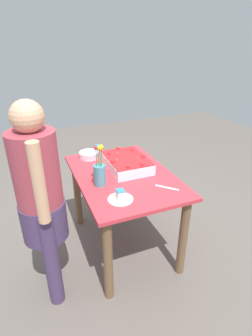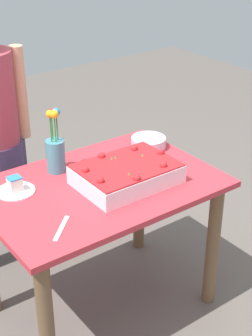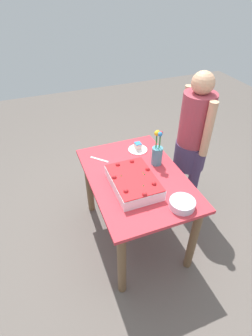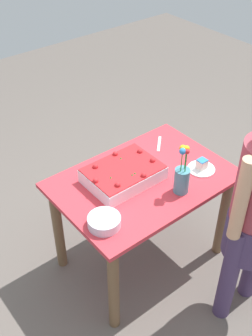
# 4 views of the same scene
# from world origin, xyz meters

# --- Properties ---
(ground_plane) EXTENTS (8.00, 8.00, 0.00)m
(ground_plane) POSITION_xyz_m (0.00, 0.00, 0.00)
(ground_plane) COLOR #625952
(dining_table) EXTENTS (1.14, 0.78, 0.76)m
(dining_table) POSITION_xyz_m (0.00, 0.00, 0.62)
(dining_table) COLOR #CE343E
(dining_table) RESTS_ON ground_plane
(sheet_cake) EXTENTS (0.47, 0.33, 0.12)m
(sheet_cake) POSITION_xyz_m (0.11, -0.07, 0.81)
(sheet_cake) COLOR white
(sheet_cake) RESTS_ON dining_table
(serving_plate_with_slice) EXTENTS (0.18, 0.18, 0.08)m
(serving_plate_with_slice) POSITION_xyz_m (-0.36, 0.17, 0.79)
(serving_plate_with_slice) COLOR white
(serving_plate_with_slice) RESTS_ON dining_table
(cake_knife) EXTENTS (0.15, 0.14, 0.00)m
(cake_knife) POSITION_xyz_m (-0.34, -0.23, 0.77)
(cake_knife) COLOR silver
(cake_knife) RESTS_ON dining_table
(flower_vase) EXTENTS (0.09, 0.09, 0.33)m
(flower_vase) POSITION_xyz_m (-0.10, 0.24, 0.88)
(flower_vase) COLOR teal
(flower_vase) RESTS_ON dining_table
(fruit_bowl) EXTENTS (0.19, 0.19, 0.06)m
(fruit_bowl) POSITION_xyz_m (0.44, 0.18, 0.79)
(fruit_bowl) COLOR silver
(fruit_bowl) RESTS_ON dining_table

